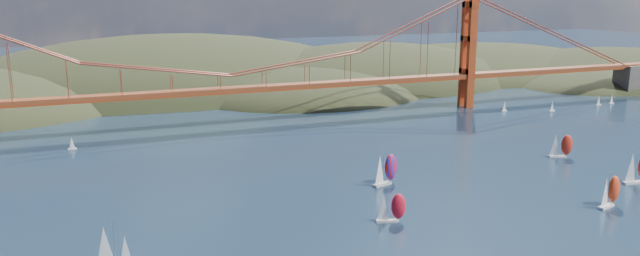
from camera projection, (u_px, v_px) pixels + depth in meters
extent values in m
ellipsoid|color=black|center=(171.00, 113.00, 381.72)|extent=(300.00, 180.00, 96.00)
ellipsoid|color=black|center=(370.00, 103.00, 395.91)|extent=(220.00, 140.00, 76.00)
ellipsoid|color=black|center=(312.00, 109.00, 349.95)|extent=(140.00, 110.00, 48.00)
ellipsoid|color=black|center=(471.00, 86.00, 445.13)|extent=(260.00, 160.00, 60.00)
ellipsoid|color=black|center=(607.00, 85.00, 438.38)|extent=(220.00, 150.00, 52.00)
ellipsoid|color=black|center=(602.00, 92.00, 385.25)|extent=(120.00, 90.00, 28.00)
cube|color=brown|center=(231.00, 89.00, 268.83)|extent=(440.00, 7.00, 1.60)
cube|color=maroon|center=(231.00, 92.00, 269.10)|extent=(440.00, 7.00, 0.80)
cube|color=maroon|center=(468.00, 52.00, 308.48)|extent=(4.00, 8.50, 55.00)
cube|color=#4C443D|center=(637.00, 79.00, 352.98)|extent=(24.00, 12.00, 16.00)
cylinder|color=#99999E|center=(115.00, 248.00, 128.73)|extent=(0.13, 0.13, 12.05)
cone|color=white|center=(105.00, 251.00, 128.45)|extent=(5.31, 5.31, 10.60)
cone|color=white|center=(126.00, 255.00, 129.58)|extent=(3.79, 3.79, 8.43)
cube|color=silver|center=(387.00, 221.00, 161.36)|extent=(5.60, 3.11, 0.65)
cylinder|color=#99999E|center=(388.00, 205.00, 160.39)|extent=(0.08, 0.08, 8.10)
cone|color=white|center=(383.00, 206.00, 160.41)|extent=(3.81, 3.81, 7.13)
ellipsoid|color=red|center=(398.00, 206.00, 160.62)|extent=(4.33, 3.43, 6.80)
cube|color=white|center=(606.00, 206.00, 171.78)|extent=(6.23, 3.22, 0.72)
cylinder|color=#99999E|center=(608.00, 189.00, 170.86)|extent=(0.09, 0.09, 9.00)
cone|color=white|center=(606.00, 192.00, 170.16)|extent=(4.14, 4.14, 7.92)
ellipsoid|color=red|center=(614.00, 189.00, 172.71)|extent=(4.75, 3.67, 7.56)
cube|color=white|center=(633.00, 182.00, 192.38)|extent=(6.89, 2.80, 0.80)
cylinder|color=#99999E|center=(636.00, 166.00, 191.24)|extent=(0.10, 0.10, 10.03)
cone|color=white|center=(632.00, 167.00, 191.01)|extent=(4.24, 4.24, 8.83)
cube|color=silver|center=(557.00, 157.00, 221.52)|extent=(6.02, 3.46, 0.70)
cylinder|color=#99999E|center=(559.00, 144.00, 220.47)|extent=(0.09, 0.09, 8.72)
cone|color=white|center=(555.00, 145.00, 220.53)|extent=(4.15, 4.15, 7.67)
ellipsoid|color=red|center=(567.00, 145.00, 220.67)|extent=(4.69, 3.76, 7.32)
cube|color=silver|center=(382.00, 184.00, 190.77)|extent=(6.80, 3.78, 0.79)
cylinder|color=#99999E|center=(383.00, 167.00, 189.78)|extent=(0.10, 0.10, 9.83)
cone|color=white|center=(380.00, 170.00, 188.96)|extent=(4.63, 4.63, 8.65)
ellipsoid|color=red|center=(391.00, 167.00, 191.91)|extent=(5.26, 4.17, 8.26)
cube|color=silver|center=(72.00, 149.00, 232.10)|extent=(3.00, 1.00, 0.50)
cone|color=white|center=(72.00, 143.00, 231.58)|extent=(2.00, 2.00, 4.20)
cube|color=silver|center=(504.00, 111.00, 302.11)|extent=(3.00, 1.00, 0.50)
cone|color=white|center=(504.00, 106.00, 301.58)|extent=(2.00, 2.00, 4.20)
cube|color=silver|center=(552.00, 111.00, 301.78)|extent=(3.00, 1.00, 0.50)
cone|color=white|center=(552.00, 106.00, 301.25)|extent=(2.00, 2.00, 4.20)
cube|color=silver|center=(598.00, 105.00, 317.26)|extent=(3.00, 1.00, 0.50)
cone|color=white|center=(599.00, 100.00, 316.73)|extent=(2.00, 2.00, 4.20)
cube|color=silver|center=(611.00, 103.00, 320.96)|extent=(3.00, 1.00, 0.50)
cone|color=white|center=(612.00, 99.00, 320.43)|extent=(2.00, 2.00, 4.20)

